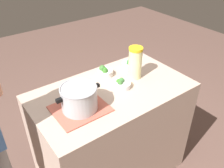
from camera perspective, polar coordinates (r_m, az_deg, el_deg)
The scene contains 7 objects.
counter_slab at distance 2.09m, azimuth 0.00°, elevation -11.97°, with size 1.20×0.69×0.94m, color tan.
dish_cloth at distance 1.62m, azimuth -7.56°, elevation -5.80°, with size 0.35×0.30×0.01m, color #B65847.
cooking_pot at distance 1.56m, azimuth -7.80°, elevation -3.22°, with size 0.31×0.24×0.17m.
lemonade_pitcher at distance 1.88m, azimuth 5.51°, elevation 5.05°, with size 0.11×0.11×0.26m.
broccoli_bowl_front at distance 1.94m, azimuth -1.74°, elevation 2.89°, with size 0.12×0.12×0.09m.
broccoli_bowl_center at distance 2.06m, azimuth 4.15°, elevation 4.67°, with size 0.13×0.13×0.08m.
broccoli_bowl_back at distance 1.80m, azimuth 2.24°, elevation -0.01°, with size 0.13×0.13×0.07m.
Camera 1 is at (0.87, 1.18, 1.96)m, focal length 38.60 mm.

